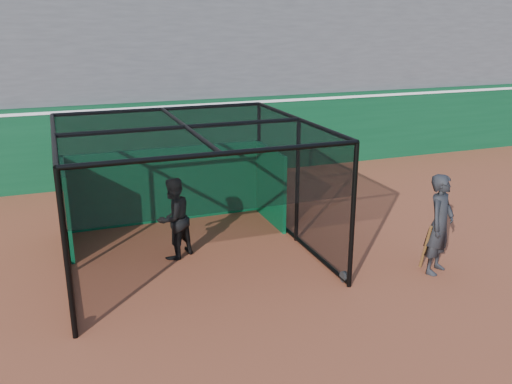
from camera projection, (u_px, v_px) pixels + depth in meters
name	position (u px, v px, depth m)	size (l,w,h in m)	color
ground	(278.00, 296.00, 10.05)	(120.00, 120.00, 0.00)	brown
outfield_wall	(176.00, 139.00, 17.25)	(50.00, 0.50, 2.50)	#0B3D20
grandstand	(149.00, 32.00, 19.65)	(50.00, 7.85, 8.95)	#4C4C4F
batting_cage	(188.00, 194.00, 11.35)	(5.11, 4.98, 2.83)	black
batter	(174.00, 218.00, 11.46)	(0.86, 0.67, 1.77)	black
on_deck_player	(440.00, 224.00, 10.74)	(0.89, 0.81, 2.05)	black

